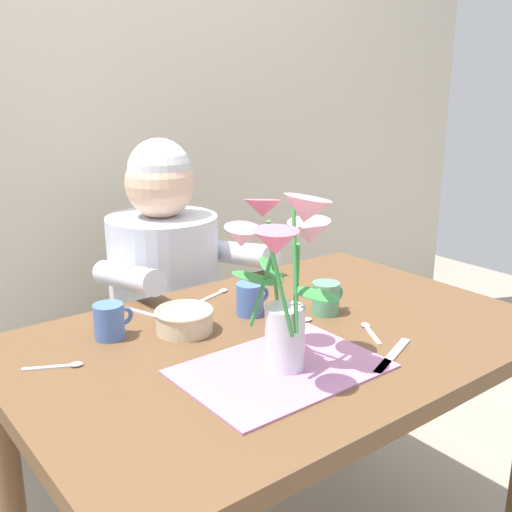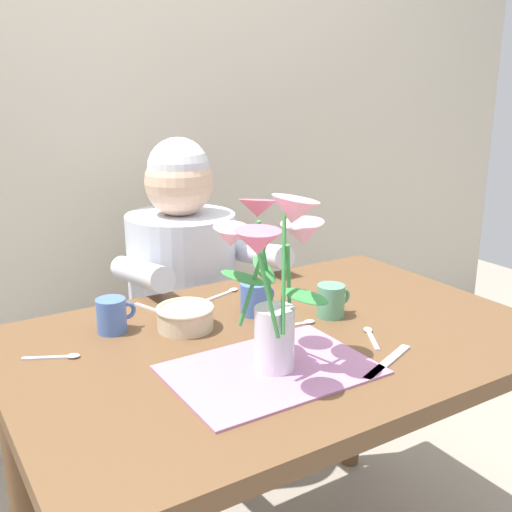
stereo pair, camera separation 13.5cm
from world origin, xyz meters
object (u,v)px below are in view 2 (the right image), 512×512
at_px(flower_vase, 274,270).
at_px(tea_cup, 255,299).
at_px(coffee_cup, 112,315).
at_px(seated_person, 184,317).
at_px(dinner_knife, 388,362).
at_px(ceramic_mug, 331,301).
at_px(ceramic_bowl, 185,316).

xyz_separation_m(flower_vase, tea_cup, (0.13, 0.27, -0.17)).
bearing_deg(coffee_cup, flower_vase, -59.41).
bearing_deg(seated_person, dinner_knife, -90.08).
height_order(flower_vase, tea_cup, flower_vase).
bearing_deg(ceramic_mug, ceramic_bowl, 160.75).
distance_m(dinner_knife, tea_cup, 0.39).
bearing_deg(flower_vase, ceramic_bowl, 102.01).
distance_m(flower_vase, ceramic_bowl, 0.34).
bearing_deg(seated_person, coffee_cup, -136.60).
bearing_deg(tea_cup, ceramic_mug, -35.87).
relative_size(ceramic_bowl, dinner_knife, 0.72).
bearing_deg(coffee_cup, ceramic_bowl, -25.96).
distance_m(seated_person, tea_cup, 0.53).
height_order(seated_person, ceramic_bowl, seated_person).
distance_m(dinner_knife, coffee_cup, 0.62).
bearing_deg(dinner_knife, coffee_cup, 111.50).
xyz_separation_m(seated_person, flower_vase, (-0.15, -0.75, 0.39)).
height_order(seated_person, tea_cup, seated_person).
bearing_deg(seated_person, tea_cup, -97.52).
bearing_deg(ceramic_bowl, coffee_cup, 154.04).
relative_size(ceramic_bowl, tea_cup, 1.46).
height_order(coffee_cup, tea_cup, same).
relative_size(flower_vase, ceramic_bowl, 2.66).
distance_m(coffee_cup, tea_cup, 0.34).
height_order(seated_person, dinner_knife, seated_person).
relative_size(flower_vase, dinner_knife, 1.90).
height_order(ceramic_bowl, dinner_knife, ceramic_bowl).
relative_size(coffee_cup, tea_cup, 1.00).
bearing_deg(tea_cup, ceramic_bowl, 177.61).
bearing_deg(ceramic_mug, tea_cup, 144.13).
xyz_separation_m(flower_vase, ceramic_bowl, (-0.06, 0.28, -0.18)).
height_order(ceramic_bowl, ceramic_mug, ceramic_mug).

